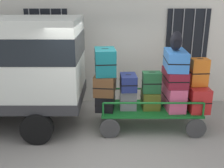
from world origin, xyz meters
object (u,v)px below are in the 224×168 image
object	(u,v)px
suitcase_center_bottom	(149,99)
suitcase_center_middle	(150,82)
luggage_cart	(149,111)
suitcase_left_top	(104,62)
suitcase_left_middle	(104,83)
suitcase_right_middle	(198,72)
suitcase_midleft_middle	(127,82)
backpack	(175,41)
suitcase_midright_middle	(174,77)
suitcase_left_bottom	(104,101)
suitcase_midright_top	(174,60)
suitcase_right_bottom	(195,96)
suitcase_midleft_bottom	(127,99)
suitcase_midright_bottom	(172,96)

from	to	relation	value
suitcase_center_bottom	suitcase_center_middle	size ratio (longest dim) A/B	1.11
luggage_cart	suitcase_left_top	size ratio (longest dim) A/B	3.32
suitcase_left_middle	suitcase_right_middle	world-z (taller)	suitcase_right_middle
suitcase_midleft_middle	backpack	bearing A→B (deg)	-1.13
luggage_cart	suitcase_midright_middle	size ratio (longest dim) A/B	2.88
luggage_cart	backpack	xyz separation A→B (m)	(0.50, -0.04, 1.71)
luggage_cart	suitcase_left_bottom	world-z (taller)	suitcase_left_bottom
suitcase_left_top	suitcase_midright_top	world-z (taller)	suitcase_left_top
suitcase_right_middle	backpack	distance (m)	0.92
suitcase_left_bottom	suitcase_right_bottom	world-z (taller)	suitcase_right_bottom
suitcase_left_bottom	suitcase_right_middle	size ratio (longest dim) A/B	1.05
luggage_cart	suitcase_left_middle	world-z (taller)	suitcase_left_middle
suitcase_left_top	suitcase_midleft_bottom	xyz separation A→B (m)	(0.54, -0.03, -0.91)
suitcase_left_middle	suitcase_center_middle	size ratio (longest dim) A/B	1.78
suitcase_left_middle	suitcase_center_bottom	bearing A→B (deg)	-0.27
luggage_cart	backpack	size ratio (longest dim) A/B	5.49
suitcase_midleft_bottom	suitcase_midright_bottom	size ratio (longest dim) A/B	0.50
suitcase_left_middle	suitcase_right_bottom	xyz separation A→B (m)	(2.16, -0.04, -0.33)
suitcase_midleft_middle	suitcase_midright_top	distance (m)	1.20
suitcase_left_top	suitcase_right_bottom	world-z (taller)	suitcase_left_top
suitcase_left_middle	suitcase_midright_top	distance (m)	1.72
suitcase_midright_top	suitcase_right_bottom	xyz separation A→B (m)	(0.54, -0.05, -0.89)
suitcase_center_bottom	suitcase_right_middle	bearing A→B (deg)	-3.42
suitcase_midleft_bottom	suitcase_right_middle	xyz separation A→B (m)	(1.62, -0.01, 0.67)
suitcase_center_bottom	suitcase_midright_bottom	world-z (taller)	suitcase_midright_bottom
suitcase_midright_top	luggage_cart	bearing A→B (deg)	-175.80
suitcase_center_middle	suitcase_right_bottom	size ratio (longest dim) A/B	0.55
suitcase_left_top	suitcase_center_middle	world-z (taller)	suitcase_left_top
suitcase_center_bottom	suitcase_center_middle	bearing A→B (deg)	-90.00
suitcase_left_middle	suitcase_midleft_middle	bearing A→B (deg)	-5.73
suitcase_left_bottom	suitcase_midright_bottom	bearing A→B (deg)	2.72
suitcase_left_bottom	backpack	bearing A→B (deg)	-0.08
suitcase_left_top	suitcase_midright_middle	size ratio (longest dim) A/B	0.87
suitcase_midleft_bottom	backpack	xyz separation A→B (m)	(1.04, -0.01, 1.38)
suitcase_left_top	suitcase_midleft_middle	size ratio (longest dim) A/B	1.33
luggage_cart	suitcase_center_bottom	size ratio (longest dim) A/B	4.40
suitcase_center_bottom	suitcase_midright_middle	world-z (taller)	suitcase_midright_middle
suitcase_midright_top	suitcase_left_bottom	bearing A→B (deg)	-177.21
suitcase_midright_bottom	suitcase_left_middle	bearing A→B (deg)	-179.84
suitcase_right_middle	backpack	xyz separation A→B (m)	(-0.58, -0.01, 0.72)
suitcase_left_top	backpack	xyz separation A→B (m)	(1.58, -0.04, 0.47)
suitcase_center_middle	suitcase_right_middle	world-z (taller)	suitcase_right_middle
suitcase_left_top	suitcase_midright_top	bearing A→B (deg)	1.44
suitcase_left_middle	suitcase_midright_middle	world-z (taller)	suitcase_midright_middle
suitcase_midright_middle	suitcase_midright_top	xyz separation A→B (m)	(0.00, 0.04, 0.40)
suitcase_left_bottom	suitcase_midleft_bottom	size ratio (longest dim) A/B	1.43
suitcase_midleft_bottom	suitcase_midright_bottom	bearing A→B (deg)	3.62
luggage_cart	suitcase_midright_middle	xyz separation A→B (m)	(0.54, 0.00, 0.87)
suitcase_left_top	suitcase_midright_top	distance (m)	1.62
suitcase_right_bottom	suitcase_midright_middle	bearing A→B (deg)	179.39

